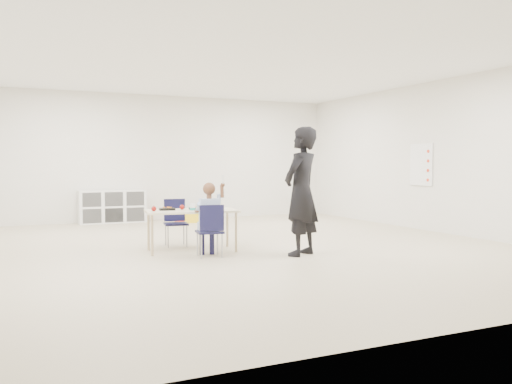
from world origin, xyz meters
name	(u,v)px	position (x,y,z in m)	size (l,w,h in m)	color
room	(243,155)	(0.00, 0.00, 1.40)	(9.00, 9.02, 2.80)	beige
table	(192,230)	(-0.82, -0.03, 0.30)	(1.39, 0.83, 0.60)	beige
chair_near	(210,231)	(-0.75, -0.59, 0.36)	(0.35, 0.33, 0.72)	#111133
chair_far	(176,223)	(-0.89, 0.54, 0.36)	(0.35, 0.33, 0.72)	#111133
child	(209,215)	(-0.75, -0.59, 0.57)	(0.48, 0.48, 1.13)	#B0C7EE
lunch_tray_near	(197,209)	(-0.73, 0.00, 0.61)	(0.22, 0.16, 0.03)	black
lunch_tray_far	(167,209)	(-1.15, 0.09, 0.61)	(0.22, 0.16, 0.03)	black
milk_carton	(193,207)	(-0.84, -0.16, 0.65)	(0.07, 0.07, 0.10)	white
bread_roll	(210,208)	(-0.57, -0.14, 0.63)	(0.09, 0.09, 0.07)	#B5814A
apple_near	(182,207)	(-0.93, 0.07, 0.64)	(0.07, 0.07, 0.07)	maroon
apple_far	(154,209)	(-1.37, -0.01, 0.64)	(0.07, 0.07, 0.07)	maroon
cubby_shelf	(112,207)	(-1.20, 4.28, 0.35)	(1.40, 0.40, 0.70)	white
rules_poster	(421,165)	(3.98, 0.60, 1.25)	(0.02, 0.60, 0.80)	white
adult	(301,191)	(0.45, -1.00, 0.89)	(0.65, 0.42, 1.77)	black
bin_red	(185,217)	(0.25, 3.78, 0.11)	(0.35, 0.45, 0.22)	red
bin_yellow	(189,216)	(0.35, 3.77, 0.12)	(0.38, 0.48, 0.24)	yellow
bin_blue	(200,215)	(0.66, 3.98, 0.11)	(0.35, 0.46, 0.22)	blue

